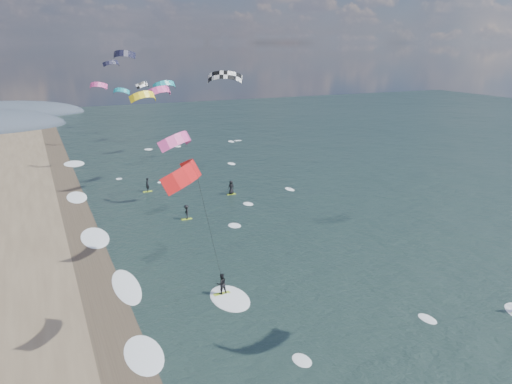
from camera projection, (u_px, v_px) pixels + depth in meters
name	position (u px, v px, depth m)	size (l,w,h in m)	color
ground	(360.00, 365.00, 27.94)	(260.00, 260.00, 0.00)	black
wet_sand_strip	(113.00, 325.00, 31.93)	(3.00, 240.00, 0.00)	#382D23
kitesurfer_near_b	(208.00, 218.00, 29.13)	(6.69, 9.15, 12.19)	#ACD225
far_kitesurfers	(194.00, 196.00, 56.01)	(9.95, 12.37, 1.73)	#ACD225
bg_kite_field	(143.00, 82.00, 70.93)	(12.99, 72.36, 8.61)	#D83F8C
shoreline_surf	(119.00, 289.00, 36.55)	(2.40, 79.40, 0.11)	white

